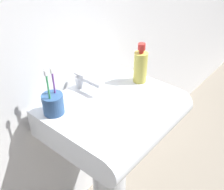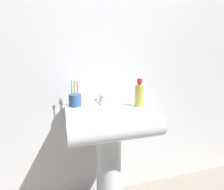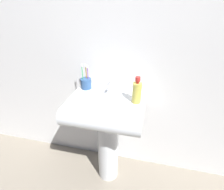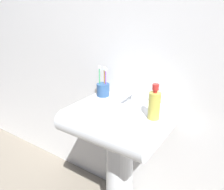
# 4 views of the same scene
# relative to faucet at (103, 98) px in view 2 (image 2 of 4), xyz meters

# --- Properties ---
(wall_back) EXTENTS (5.00, 0.05, 2.40)m
(wall_back) POSITION_rel_faucet_xyz_m (0.01, 0.11, 0.36)
(wall_back) COLOR white
(wall_back) RESTS_ON ground
(sink_pedestal) EXTENTS (0.17, 0.17, 0.68)m
(sink_pedestal) POSITION_rel_faucet_xyz_m (0.01, -0.13, -0.50)
(sink_pedestal) COLOR white
(sink_pedestal) RESTS_ON ground
(sink_basin) EXTENTS (0.52, 0.45, 0.12)m
(sink_basin) POSITION_rel_faucet_xyz_m (0.01, -0.18, -0.10)
(sink_basin) COLOR white
(sink_basin) RESTS_ON sink_pedestal
(faucet) EXTENTS (0.04, 0.15, 0.07)m
(faucet) POSITION_rel_faucet_xyz_m (0.00, 0.00, 0.00)
(faucet) COLOR silver
(faucet) RESTS_ON sink_basin
(toothbrush_cup) EXTENTS (0.08, 0.08, 0.20)m
(toothbrush_cup) POSITION_rel_faucet_xyz_m (-0.19, -0.03, 0.01)
(toothbrush_cup) COLOR #2D5184
(toothbrush_cup) RESTS_ON sink_basin
(soap_bottle) EXTENTS (0.06, 0.06, 0.18)m
(soap_bottle) POSITION_rel_faucet_xyz_m (0.21, -0.14, 0.04)
(soap_bottle) COLOR gold
(soap_bottle) RESTS_ON sink_basin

